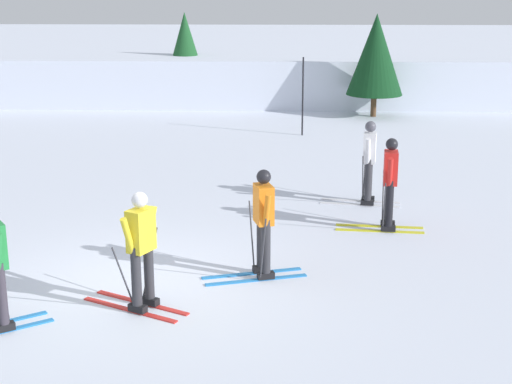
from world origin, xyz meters
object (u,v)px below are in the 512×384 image
(skier_orange, at_px, (263,220))
(skier_red, at_px, (390,181))
(trail_marker_pole, at_px, (303,97))
(conifer_far_left, at_px, (376,55))
(skier_white, at_px, (369,160))
(conifer_far_right, at_px, (185,50))
(skier_yellow, at_px, (141,248))

(skier_orange, relative_size, skier_red, 1.00)
(trail_marker_pole, bearing_deg, conifer_far_left, 52.12)
(skier_red, xyz_separation_m, trail_marker_pole, (-1.31, 8.53, 0.21))
(skier_white, distance_m, conifer_far_left, 10.14)
(conifer_far_right, bearing_deg, conifer_far_left, -23.93)
(skier_orange, bearing_deg, conifer_far_left, 76.54)
(skier_orange, relative_size, skier_white, 1.00)
(skier_orange, distance_m, trail_marker_pole, 10.92)
(skier_yellow, bearing_deg, conifer_far_left, 71.84)
(skier_orange, distance_m, skier_yellow, 2.08)
(skier_white, relative_size, conifer_far_left, 0.52)
(trail_marker_pole, distance_m, conifer_far_left, 4.03)
(skier_yellow, distance_m, trail_marker_pole, 12.41)
(skier_red, bearing_deg, conifer_far_right, 110.26)
(skier_yellow, bearing_deg, skier_red, 42.80)
(skier_white, relative_size, skier_red, 1.00)
(conifer_far_right, bearing_deg, skier_orange, -79.55)
(trail_marker_pole, bearing_deg, conifer_far_right, 124.11)
(skier_red, bearing_deg, skier_orange, -133.70)
(skier_yellow, xyz_separation_m, skier_red, (3.90, 3.61, 0.00))
(skier_red, distance_m, conifer_far_right, 15.48)
(conifer_far_right, bearing_deg, skier_yellow, -85.41)
(trail_marker_pole, bearing_deg, skier_white, -80.77)
(conifer_far_right, bearing_deg, trail_marker_pole, -55.89)
(skier_red, relative_size, trail_marker_pole, 0.76)
(skier_white, height_order, trail_marker_pole, trail_marker_pole)
(skier_orange, distance_m, conifer_far_right, 17.15)
(skier_orange, bearing_deg, skier_white, 62.76)
(trail_marker_pole, relative_size, conifer_far_right, 0.70)
(conifer_far_left, bearing_deg, trail_marker_pole, -127.88)
(skier_yellow, bearing_deg, conifer_far_right, 94.59)
(skier_yellow, distance_m, conifer_far_right, 18.19)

